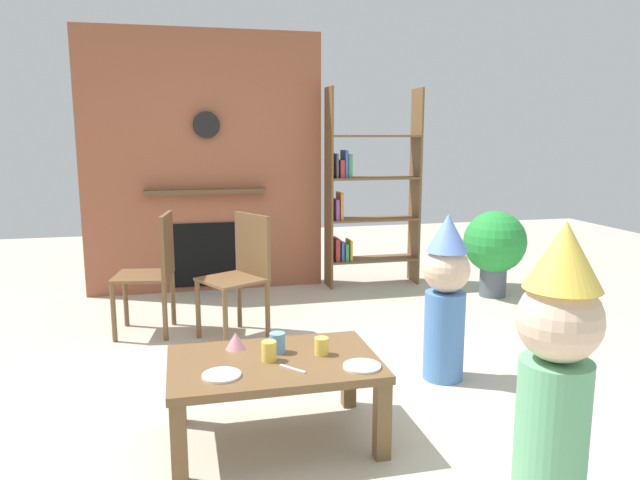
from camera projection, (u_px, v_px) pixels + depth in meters
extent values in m
plane|color=#BCB29E|center=(311.00, 397.00, 3.37)|extent=(12.00, 12.00, 0.00)
cube|color=#935138|center=(204.00, 163.00, 5.55)|extent=(2.20, 0.18, 2.40)
cube|color=black|center=(208.00, 255.00, 5.61)|extent=(0.70, 0.02, 0.60)
cube|color=brown|center=(206.00, 191.00, 5.46)|extent=(1.10, 0.10, 0.04)
cylinder|color=black|center=(206.00, 125.00, 5.38)|extent=(0.24, 0.04, 0.24)
cube|color=brown|center=(329.00, 189.00, 5.67)|extent=(0.02, 0.28, 1.90)
cube|color=brown|center=(415.00, 187.00, 5.87)|extent=(0.02, 0.28, 1.90)
cube|color=brown|center=(372.00, 259.00, 5.89)|extent=(0.86, 0.28, 0.02)
cube|color=brown|center=(372.00, 219.00, 5.82)|extent=(0.86, 0.28, 0.02)
cube|color=brown|center=(373.00, 178.00, 5.75)|extent=(0.86, 0.28, 0.02)
cube|color=brown|center=(374.00, 136.00, 5.68)|extent=(0.86, 0.28, 0.02)
cube|color=#B23333|center=(336.00, 249.00, 5.79)|extent=(0.04, 0.20, 0.22)
cube|color=#3359A5|center=(341.00, 250.00, 5.80)|extent=(0.03, 0.20, 0.19)
cube|color=#3F8C4C|center=(345.00, 251.00, 5.81)|extent=(0.03, 0.20, 0.16)
cube|color=gold|center=(349.00, 249.00, 5.82)|extent=(0.02, 0.20, 0.20)
cube|color=#8C4C99|center=(335.00, 209.00, 5.72)|extent=(0.03, 0.20, 0.20)
cube|color=#D87F3F|center=(340.00, 206.00, 5.72)|extent=(0.03, 0.20, 0.26)
cube|color=#4C4C51|center=(335.00, 166.00, 5.64)|extent=(0.02, 0.20, 0.23)
cube|color=#B23333|center=(340.00, 169.00, 5.66)|extent=(0.04, 0.20, 0.17)
cube|color=#3359A5|center=(344.00, 164.00, 5.66)|extent=(0.03, 0.20, 0.26)
cube|color=#3F8C4C|center=(348.00, 166.00, 5.67)|extent=(0.03, 0.20, 0.22)
cube|color=brown|center=(274.00, 364.00, 2.84)|extent=(0.99, 0.64, 0.04)
cube|color=brown|center=(179.00, 444.00, 2.51)|extent=(0.07, 0.07, 0.37)
cube|color=brown|center=(382.00, 420.00, 2.72)|extent=(0.07, 0.07, 0.37)
cube|color=brown|center=(179.00, 390.00, 3.04)|extent=(0.07, 0.07, 0.37)
cube|color=brown|center=(349.00, 373.00, 3.25)|extent=(0.07, 0.07, 0.37)
cylinder|color=#F2CC4C|center=(322.00, 346.00, 2.90)|extent=(0.07, 0.07, 0.09)
cylinder|color=#F2CC4C|center=(269.00, 351.00, 2.82)|extent=(0.07, 0.07, 0.10)
cylinder|color=#669EE0|center=(277.00, 343.00, 2.93)|extent=(0.08, 0.08, 0.10)
cylinder|color=white|center=(362.00, 366.00, 2.75)|extent=(0.18, 0.18, 0.01)
cylinder|color=white|center=(222.00, 375.00, 2.64)|extent=(0.17, 0.17, 0.01)
cone|color=pink|center=(236.00, 341.00, 2.98)|extent=(0.10, 0.10, 0.08)
cube|color=silver|center=(293.00, 369.00, 2.72)|extent=(0.11, 0.13, 0.01)
cylinder|color=#66B27F|center=(551.00, 436.00, 2.32)|extent=(0.28, 0.28, 0.62)
sphere|color=beige|center=(560.00, 320.00, 2.24)|extent=(0.32, 0.32, 0.32)
cone|color=#F2D14C|center=(565.00, 255.00, 2.20)|extent=(0.29, 0.29, 0.26)
cylinder|color=#4C7FC6|center=(444.00, 336.00, 3.60)|extent=(0.24, 0.24, 0.54)
sphere|color=beige|center=(446.00, 269.00, 3.53)|extent=(0.28, 0.28, 0.28)
cone|color=#668CE5|center=(448.00, 233.00, 3.49)|extent=(0.25, 0.25, 0.22)
cube|color=brown|center=(143.00, 276.00, 4.39)|extent=(0.46, 0.46, 0.02)
cube|color=brown|center=(167.00, 244.00, 4.37)|extent=(0.09, 0.40, 0.45)
cylinder|color=brown|center=(126.00, 299.00, 4.60)|extent=(0.04, 0.04, 0.43)
cylinder|color=brown|center=(114.00, 313.00, 4.24)|extent=(0.04, 0.04, 0.43)
cylinder|color=brown|center=(173.00, 298.00, 4.62)|extent=(0.04, 0.04, 0.43)
cylinder|color=brown|center=(165.00, 312.00, 4.27)|extent=(0.04, 0.04, 0.43)
cube|color=brown|center=(232.00, 280.00, 4.28)|extent=(0.54, 0.54, 0.02)
cube|color=brown|center=(252.00, 244.00, 4.36)|extent=(0.22, 0.37, 0.45)
cylinder|color=brown|center=(198.00, 309.00, 4.33)|extent=(0.04, 0.04, 0.43)
cylinder|color=brown|center=(225.00, 321.00, 4.06)|extent=(0.04, 0.04, 0.43)
cylinder|color=brown|center=(239.00, 300.00, 4.57)|extent=(0.04, 0.04, 0.43)
cylinder|color=brown|center=(268.00, 310.00, 4.30)|extent=(0.04, 0.04, 0.43)
cylinder|color=#4C5660|center=(493.00, 282.00, 5.47)|extent=(0.24, 0.24, 0.27)
sphere|color=green|center=(495.00, 242.00, 5.40)|extent=(0.56, 0.56, 0.56)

